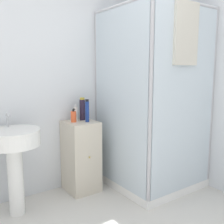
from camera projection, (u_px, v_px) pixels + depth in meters
wall_back at (41, 83)px, 2.87m from camera, size 6.40×0.06×2.50m
shower_enclosure at (152, 143)px, 3.11m from camera, size 1.00×1.03×2.07m
vanity_cabinet at (81, 156)px, 3.02m from camera, size 0.34×0.40×0.81m
sink at (14, 150)px, 2.46m from camera, size 0.50×0.50×0.97m
soap_dispenser at (74, 116)px, 2.92m from camera, size 0.06×0.06×0.15m
shampoo_bottle_tall_black at (82, 109)px, 3.04m from camera, size 0.06×0.06×0.26m
shampoo_bottle_blue at (87, 111)px, 2.92m from camera, size 0.04×0.04×0.25m
lotion_bottle_white at (76, 114)px, 3.01m from camera, size 0.05×0.05×0.19m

